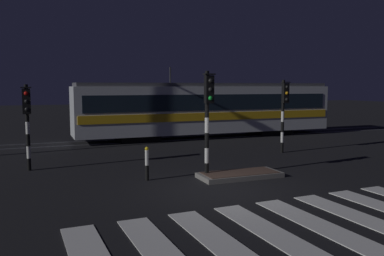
# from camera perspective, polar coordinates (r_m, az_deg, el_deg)

# --- Properties ---
(ground_plane) EXTENTS (120.00, 120.00, 0.00)m
(ground_plane) POSITION_cam_1_polar(r_m,az_deg,el_deg) (12.13, 4.36, -8.72)
(ground_plane) COLOR black
(rail_near) EXTENTS (80.00, 0.12, 0.03)m
(rail_near) POSITION_cam_1_polar(r_m,az_deg,el_deg) (22.17, -7.98, -2.03)
(rail_near) COLOR #59595E
(rail_near) RESTS_ON ground
(rail_far) EXTENTS (80.00, 0.12, 0.03)m
(rail_far) POSITION_cam_1_polar(r_m,az_deg,el_deg) (23.56, -8.81, -1.57)
(rail_far) COLOR #59595E
(rail_far) RESTS_ON ground
(crosswalk_zebra) EXTENTS (9.42, 4.08, 0.02)m
(crosswalk_zebra) POSITION_cam_1_polar(r_m,az_deg,el_deg) (9.27, 14.05, -13.48)
(crosswalk_zebra) COLOR silver
(crosswalk_zebra) RESTS_ON ground
(traffic_island) EXTENTS (2.80, 1.16, 0.18)m
(traffic_island) POSITION_cam_1_polar(r_m,az_deg,el_deg) (13.76, 6.78, -6.60)
(traffic_island) COLOR slate
(traffic_island) RESTS_ON ground
(traffic_light_median_centre) EXTENTS (0.36, 0.42, 3.56)m
(traffic_light_median_centre) POSITION_cam_1_polar(r_m,az_deg,el_deg) (13.20, 2.28, 2.83)
(traffic_light_median_centre) COLOR black
(traffic_light_median_centre) RESTS_ON ground
(traffic_light_corner_far_right) EXTENTS (0.36, 0.42, 3.35)m
(traffic_light_corner_far_right) POSITION_cam_1_polar(r_m,az_deg,el_deg) (18.83, 12.91, 3.19)
(traffic_light_corner_far_right) COLOR black
(traffic_light_corner_far_right) RESTS_ON ground
(traffic_light_corner_far_left) EXTENTS (0.36, 0.42, 3.13)m
(traffic_light_corner_far_left) POSITION_cam_1_polar(r_m,az_deg,el_deg) (15.58, -22.32, 1.81)
(traffic_light_corner_far_left) COLOR black
(traffic_light_corner_far_left) RESTS_ON ground
(tram) EXTENTS (15.86, 2.58, 4.15)m
(tram) POSITION_cam_1_polar(r_m,az_deg,el_deg) (24.16, 2.24, 2.81)
(tram) COLOR silver
(tram) RESTS_ON ground
(bollard_island_edge) EXTENTS (0.12, 0.12, 1.11)m
(bollard_island_edge) POSITION_cam_1_polar(r_m,az_deg,el_deg) (13.23, -6.40, -5.02)
(bollard_island_edge) COLOR black
(bollard_island_edge) RESTS_ON ground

